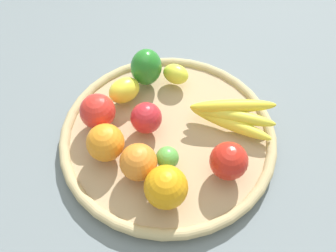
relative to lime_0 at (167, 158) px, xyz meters
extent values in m
plane|color=slate|center=(-0.08, -0.02, -0.06)|extent=(2.40, 2.40, 0.00)
cylinder|color=tan|center=(-0.08, -0.02, -0.05)|extent=(0.45, 0.45, 0.02)
torus|color=tan|center=(-0.08, -0.02, -0.03)|extent=(0.47, 0.47, 0.02)
sphere|color=#56A742|center=(0.00, 0.00, 0.00)|extent=(0.06, 0.06, 0.05)
ellipsoid|color=yellow|center=(-0.12, 0.11, -0.01)|extent=(0.07, 0.18, 0.03)
ellipsoid|color=yellow|center=(-0.13, 0.11, 0.00)|extent=(0.03, 0.18, 0.03)
ellipsoid|color=yellow|center=(-0.15, 0.11, 0.02)|extent=(0.08, 0.18, 0.03)
sphere|color=red|center=(-0.07, -0.17, 0.01)|extent=(0.08, 0.08, 0.08)
sphere|color=orange|center=(0.03, -0.05, 0.01)|extent=(0.10, 0.10, 0.07)
sphere|color=red|center=(-0.08, -0.06, 0.01)|extent=(0.07, 0.07, 0.07)
sphere|color=orange|center=(0.00, -0.12, 0.02)|extent=(0.10, 0.10, 0.08)
ellipsoid|color=yellow|center=(-0.14, -0.14, 0.00)|extent=(0.09, 0.09, 0.05)
ellipsoid|color=#267B26|center=(-0.21, -0.10, 0.02)|extent=(0.08, 0.08, 0.09)
sphere|color=red|center=(-0.01, 0.12, 0.01)|extent=(0.10, 0.10, 0.07)
ellipsoid|color=yellow|center=(-0.22, -0.04, 0.00)|extent=(0.06, 0.07, 0.05)
sphere|color=orange|center=(0.07, 0.02, 0.02)|extent=(0.11, 0.11, 0.08)
camera|label=1|loc=(0.37, 0.09, 0.62)|focal=39.74mm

